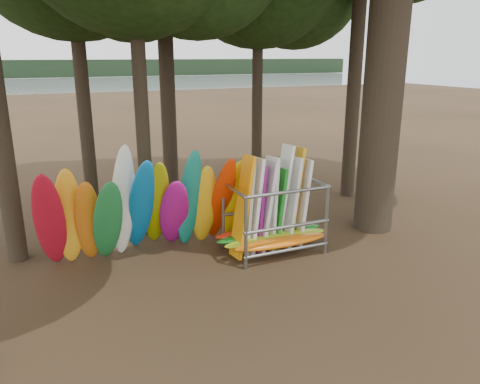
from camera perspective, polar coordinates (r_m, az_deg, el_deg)
name	(u,v)px	position (r m, az deg, el deg)	size (l,w,h in m)	color
ground	(252,259)	(12.37, 1.53, -8.21)	(120.00, 120.00, 0.00)	#47331E
lake	(70,93)	(70.52, -20.06, 11.26)	(160.00, 160.00, 0.00)	gray
far_shore	(52,69)	(120.30, -21.99, 13.77)	(160.00, 4.00, 4.00)	black
kayak_row	(149,209)	(12.33, -11.07, -2.06)	(5.64, 2.19, 3.27)	#B61024
storage_rack	(273,218)	(12.61, 4.09, -3.21)	(3.18, 1.56, 2.86)	gray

